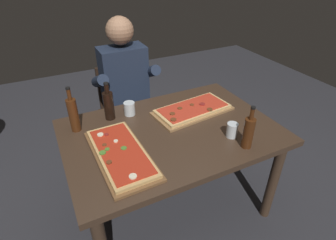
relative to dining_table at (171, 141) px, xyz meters
name	(u,v)px	position (x,y,z in m)	size (l,w,h in m)	color
ground_plane	(171,205)	(0.00, 0.00, -0.64)	(6.40, 6.40, 0.00)	#2D2D33
dining_table	(171,141)	(0.00, 0.00, 0.00)	(1.40, 0.96, 0.74)	#3D2B1E
pizza_rectangular_front	(193,110)	(0.25, 0.14, 0.12)	(0.60, 0.34, 0.05)	olive
pizza_rectangular_left	(121,153)	(-0.38, -0.11, 0.12)	(0.30, 0.63, 0.05)	brown
wine_bottle_dark	(109,105)	(-0.32, 0.32, 0.20)	(0.07, 0.07, 0.28)	black
oil_bottle_amber	(248,132)	(0.33, -0.36, 0.20)	(0.06, 0.06, 0.28)	#47230F
vinegar_bottle_green	(73,114)	(-0.57, 0.28, 0.22)	(0.06, 0.06, 0.31)	#47230F
tumbler_near_camera	(130,109)	(-0.18, 0.31, 0.14)	(0.08, 0.08, 0.10)	silver
tumbler_far_side	(232,131)	(0.31, -0.24, 0.14)	(0.07, 0.07, 0.10)	silver
diner_chair	(125,108)	(-0.06, 0.86, -0.16)	(0.44, 0.44, 0.87)	black
seated_diner	(127,88)	(-0.06, 0.74, 0.10)	(0.53, 0.41, 1.33)	#23232D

